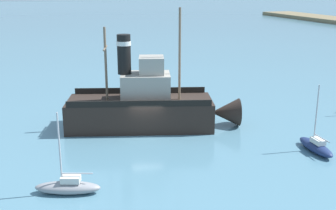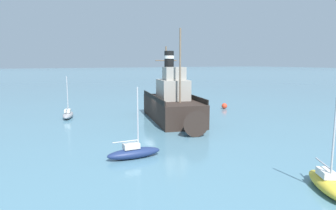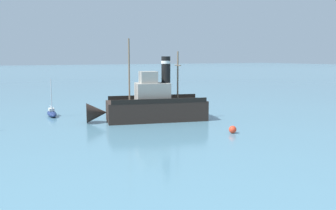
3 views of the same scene
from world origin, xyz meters
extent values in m
plane|color=teal|center=(0.00, 0.00, 0.00)|extent=(600.00, 600.00, 0.00)
cube|color=#2D231E|center=(-1.99, 0.07, 1.20)|extent=(7.25, 12.72, 2.40)
cone|color=#2D231E|center=(-0.19, 7.04, 1.20)|extent=(2.88, 2.91, 2.35)
cube|color=#9E998E|center=(-1.86, 0.55, 3.50)|extent=(3.90, 4.62, 2.20)
cube|color=#9E998E|center=(-1.74, 1.04, 5.30)|extent=(2.63, 2.48, 1.40)
cylinder|color=black|center=(-2.28, -1.09, 6.20)|extent=(1.10, 1.10, 3.20)
cylinder|color=silver|center=(-2.28, -1.09, 7.10)|extent=(1.16, 1.16, 0.35)
cylinder|color=#75604C|center=(-1.16, 3.27, 6.15)|extent=(0.20, 0.20, 7.50)
cylinder|color=#75604C|center=(-2.66, -2.55, 5.40)|extent=(0.20, 0.20, 6.00)
cylinder|color=#75604C|center=(-2.66, -2.55, 6.72)|extent=(2.55, 0.76, 0.12)
cube|color=black|center=(-4.07, 0.61, 2.65)|extent=(2.95, 11.07, 0.50)
cube|color=black|center=(0.10, -0.47, 2.65)|extent=(2.95, 11.07, 0.50)
ellipsoid|color=gray|center=(8.26, -6.66, 0.35)|extent=(2.20, 3.95, 0.70)
cube|color=silver|center=(8.32, -6.47, 0.88)|extent=(0.94, 1.24, 0.36)
cylinder|color=#B7B7BC|center=(8.17, -6.95, 2.80)|extent=(0.10, 0.10, 4.20)
cylinder|color=#B7B7BC|center=(8.44, -6.09, 1.25)|extent=(0.62, 1.74, 0.08)
ellipsoid|color=navy|center=(7.04, 10.91, 0.35)|extent=(3.84, 1.25, 0.70)
cube|color=silver|center=(7.24, 10.90, 0.88)|extent=(1.12, 0.68, 0.36)
cylinder|color=#B7B7BC|center=(6.74, 10.92, 2.80)|extent=(0.10, 0.10, 4.20)
cylinder|color=#B7B7BC|center=(7.64, 10.89, 1.25)|extent=(1.80, 0.15, 0.08)
sphere|color=red|center=(-12.46, -3.41, 0.39)|extent=(0.78, 0.78, 0.78)
camera|label=1|loc=(31.00, -7.56, 11.65)|focal=45.00mm
camera|label=2|loc=(14.48, 29.47, 6.57)|focal=32.00mm
camera|label=3|loc=(-40.65, 19.30, 7.78)|focal=38.00mm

